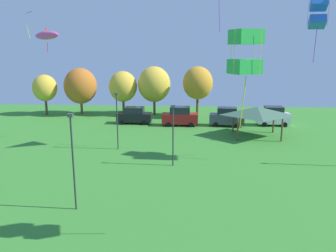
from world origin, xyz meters
TOP-DOWN VIEW (x-y plane):
  - kite_flying_2 at (11.49, 31.96)m, footprint 1.65×1.80m
  - kite_flying_5 at (3.01, 17.04)m, footprint 1.72×1.72m
  - kite_flying_8 at (-17.25, 37.00)m, footprint 1.62×1.80m
  - kite_flying_10 at (-13.23, 33.03)m, footprint 3.39×2.68m
  - parked_car_leftmost at (-7.01, 46.27)m, footprint 4.78×2.12m
  - parked_car_second_from_left at (-0.75, 45.38)m, footprint 4.76×1.98m
  - parked_car_third_from_left at (5.51, 45.45)m, footprint 4.74×2.41m
  - parked_car_rightmost_in_row at (11.78, 46.17)m, footprint 4.27×2.14m
  - park_pavilion at (8.42, 40.27)m, footprint 6.39×5.18m
  - light_post_0 at (-7.26, 20.66)m, footprint 0.36×0.20m
  - light_post_1 at (-7.02, 34.38)m, footprint 0.36×0.20m
  - light_post_2 at (-1.05, 29.65)m, footprint 0.36×0.20m
  - treeline_tree_0 at (-21.42, 51.58)m, footprint 3.66×3.66m
  - treeline_tree_1 at (-16.05, 52.04)m, footprint 4.94×4.94m
  - treeline_tree_2 at (-9.56, 52.28)m, footprint 4.23×4.23m
  - treeline_tree_3 at (-4.81, 52.48)m, footprint 4.90×4.90m
  - treeline_tree_4 at (1.73, 51.08)m, footprint 4.40×4.40m

SIDE VIEW (x-z plane):
  - parked_car_leftmost at x=-7.01m, z-range -0.01..2.28m
  - parked_car_third_from_left at x=5.51m, z-range -0.03..2.49m
  - parked_car_second_from_left at x=-0.75m, z-range -0.03..2.54m
  - parked_car_rightmost_in_row at x=11.78m, z-range -0.03..2.55m
  - park_pavilion at x=8.42m, z-range 1.28..4.88m
  - light_post_2 at x=-1.05m, z-range 0.39..6.01m
  - light_post_1 at x=-7.02m, z-range 0.40..6.39m
  - light_post_0 at x=-7.26m, z-range 0.40..7.02m
  - treeline_tree_0 at x=-21.42m, z-range 1.04..7.18m
  - treeline_tree_2 at x=-9.56m, z-range 0.99..7.64m
  - treeline_tree_1 at x=-16.05m, z-range 0.84..7.96m
  - treeline_tree_3 at x=-4.81m, z-range 0.98..8.36m
  - treeline_tree_4 at x=1.73m, z-range 1.32..8.81m
  - kite_flying_5 at x=3.01m, z-range 7.99..13.16m
  - kite_flying_10 at x=-13.23m, z-range 10.46..12.74m
  - kite_flying_8 at x=-17.25m, z-range 12.09..14.20m
  - kite_flying_2 at x=11.49m, z-range 10.64..16.29m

